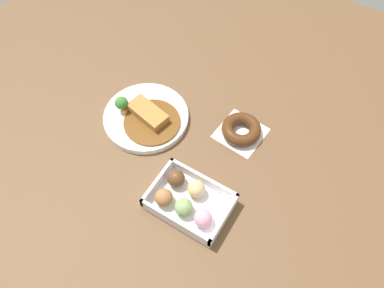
% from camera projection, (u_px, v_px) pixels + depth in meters
% --- Properties ---
extents(ground_plane, '(1.60, 1.60, 0.00)m').
position_uv_depth(ground_plane, '(168.00, 123.00, 1.08)').
color(ground_plane, brown).
extents(curry_plate, '(0.24, 0.24, 0.07)m').
position_uv_depth(curry_plate, '(146.00, 116.00, 1.08)').
color(curry_plate, white).
rests_on(curry_plate, ground_plane).
extents(donut_box, '(0.20, 0.14, 0.06)m').
position_uv_depth(donut_box, '(187.00, 200.00, 0.93)').
color(donut_box, white).
rests_on(donut_box, ground_plane).
extents(chocolate_ring_donut, '(0.13, 0.13, 0.04)m').
position_uv_depth(chocolate_ring_donut, '(241.00, 129.00, 1.05)').
color(chocolate_ring_donut, white).
rests_on(chocolate_ring_donut, ground_plane).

